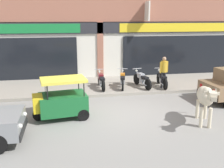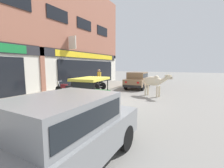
% 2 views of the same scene
% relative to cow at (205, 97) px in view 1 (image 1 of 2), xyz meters
% --- Properties ---
extents(ground_plane, '(90.00, 90.00, 0.00)m').
position_rel_cow_xyz_m(ground_plane, '(-2.72, 1.54, -1.01)').
color(ground_plane, gray).
extents(sidewalk, '(19.00, 3.73, 0.15)m').
position_rel_cow_xyz_m(sidewalk, '(-2.72, 5.60, -0.93)').
color(sidewalk, gray).
rests_on(sidewalk, ground).
extents(cow, '(1.02, 2.07, 1.61)m').
position_rel_cow_xyz_m(cow, '(0.00, 0.00, 0.00)').
color(cow, beige).
rests_on(cow, ground).
extents(auto_rickshaw, '(2.08, 1.40, 1.52)m').
position_rel_cow_xyz_m(auto_rickshaw, '(-4.99, 1.44, -0.35)').
color(auto_rickshaw, black).
rests_on(auto_rickshaw, ground).
extents(motorcycle_0, '(0.52, 1.81, 0.88)m').
position_rel_cow_xyz_m(motorcycle_0, '(-3.02, 4.84, -0.47)').
color(motorcycle_0, black).
rests_on(motorcycle_0, sidewalk).
extents(motorcycle_1, '(0.64, 1.79, 0.88)m').
position_rel_cow_xyz_m(motorcycle_1, '(-1.92, 4.82, -0.47)').
color(motorcycle_1, black).
rests_on(motorcycle_1, sidewalk).
extents(motorcycle_2, '(0.62, 1.79, 0.88)m').
position_rel_cow_xyz_m(motorcycle_2, '(-0.91, 4.69, -0.47)').
color(motorcycle_2, black).
rests_on(motorcycle_2, sidewalk).
extents(motorcycle_3, '(0.52, 1.81, 0.88)m').
position_rel_cow_xyz_m(motorcycle_3, '(0.15, 4.64, -0.47)').
color(motorcycle_3, black).
rests_on(motorcycle_3, sidewalk).
extents(pedestrian, '(0.48, 0.32, 1.60)m').
position_rel_cow_xyz_m(pedestrian, '(0.13, 4.40, 0.13)').
color(pedestrian, '#2D2D33').
rests_on(pedestrian, sidewalk).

